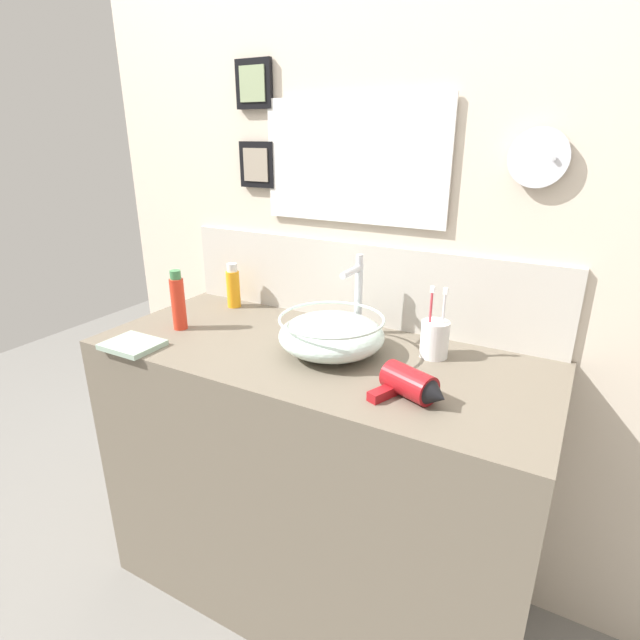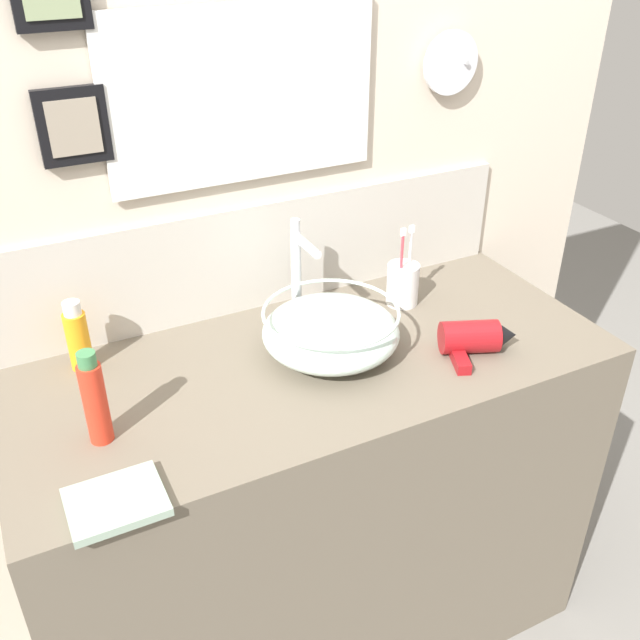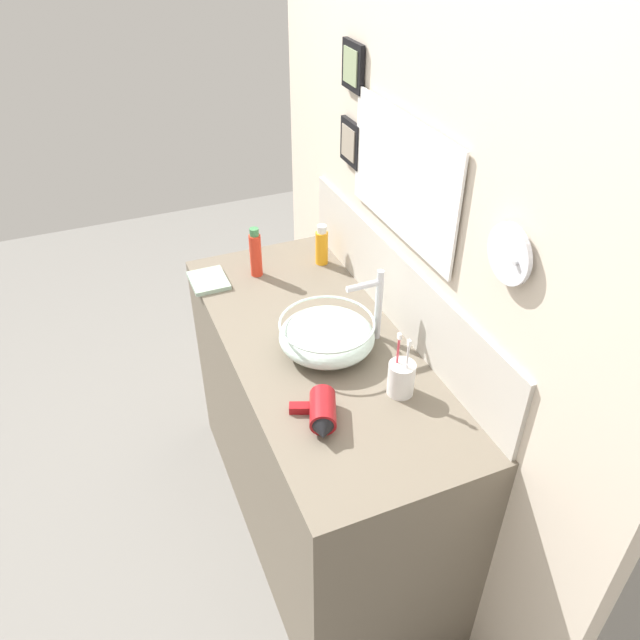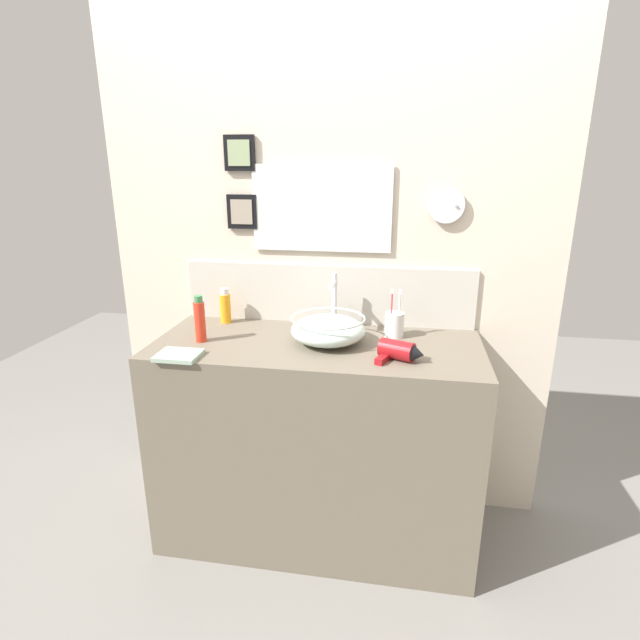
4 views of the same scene
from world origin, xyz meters
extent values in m
plane|color=gray|center=(0.00, 0.00, 0.00)|extent=(6.00, 6.00, 0.00)
cube|color=#6B6051|center=(0.00, 0.00, 0.45)|extent=(1.34, 0.58, 0.91)
cube|color=beige|center=(0.00, 0.32, 1.16)|extent=(2.02, 0.06, 2.33)
cube|color=beige|center=(0.00, 0.28, 1.04)|extent=(1.31, 0.02, 0.27)
cube|color=white|center=(-0.03, 0.28, 1.43)|extent=(0.55, 0.01, 0.31)
cube|color=white|center=(-0.03, 0.28, 1.43)|extent=(0.61, 0.01, 0.37)
cylinder|color=silver|center=(0.50, 0.27, 1.45)|extent=(0.15, 0.01, 0.15)
cylinder|color=silver|center=(0.53, 0.28, 1.45)|extent=(0.01, 0.06, 0.01)
cube|color=black|center=(-0.38, 0.28, 1.65)|extent=(0.14, 0.02, 0.15)
cube|color=gray|center=(-0.38, 0.27, 1.65)|extent=(0.10, 0.01, 0.11)
cube|color=black|center=(-0.38, 0.28, 1.41)|extent=(0.14, 0.02, 0.15)
cube|color=gray|center=(-0.38, 0.27, 1.41)|extent=(0.10, 0.01, 0.11)
ellipsoid|color=silver|center=(0.05, 0.01, 0.97)|extent=(0.30, 0.30, 0.11)
torus|color=silver|center=(0.05, 0.01, 1.02)|extent=(0.30, 0.30, 0.01)
torus|color=#B2B7BC|center=(0.05, 0.01, 0.91)|extent=(0.11, 0.11, 0.01)
cylinder|color=silver|center=(0.05, 0.19, 1.02)|extent=(0.02, 0.02, 0.22)
cylinder|color=silver|center=(0.05, 0.13, 1.12)|extent=(0.02, 0.11, 0.02)
cylinder|color=silver|center=(0.05, 0.19, 1.15)|extent=(0.02, 0.02, 0.03)
cylinder|color=maroon|center=(0.33, -0.12, 0.95)|extent=(0.15, 0.12, 0.07)
cone|color=black|center=(0.40, -0.15, 0.95)|extent=(0.07, 0.08, 0.06)
cube|color=maroon|center=(0.28, -0.16, 0.92)|extent=(0.06, 0.09, 0.02)
cylinder|color=white|center=(0.31, 0.13, 0.96)|extent=(0.08, 0.08, 0.11)
cylinder|color=white|center=(0.33, 0.14, 1.01)|extent=(0.01, 0.01, 0.18)
cube|color=white|center=(0.33, 0.14, 1.11)|extent=(0.01, 0.01, 0.02)
cylinder|color=#D83F4C|center=(0.29, 0.12, 1.01)|extent=(0.01, 0.01, 0.19)
cube|color=white|center=(0.29, 0.12, 1.11)|extent=(0.01, 0.01, 0.02)
cylinder|color=red|center=(-0.47, -0.06, 0.99)|extent=(0.04, 0.04, 0.17)
cylinder|color=#3F7F4C|center=(-0.47, -0.06, 1.09)|extent=(0.03, 0.03, 0.03)
cylinder|color=orange|center=(-0.46, 0.20, 0.98)|extent=(0.05, 0.05, 0.13)
cylinder|color=silver|center=(-0.46, 0.20, 1.06)|extent=(0.04, 0.04, 0.03)
cube|color=#99B29E|center=(-0.49, -0.24, 0.92)|extent=(0.16, 0.13, 0.02)
camera|label=1|loc=(0.66, -1.16, 1.51)|focal=28.00mm
camera|label=2|loc=(-0.57, -1.17, 1.80)|focal=40.00mm
camera|label=3|loc=(1.47, -0.60, 2.17)|focal=35.00mm
camera|label=4|loc=(0.33, -1.89, 1.62)|focal=28.00mm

